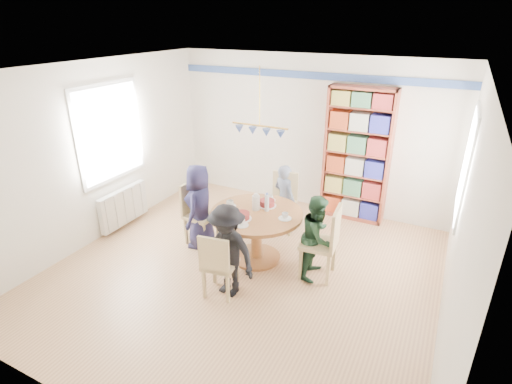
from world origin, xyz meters
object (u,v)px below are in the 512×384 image
Objects in this scene: radiator at (124,206)px; dining_table at (256,225)px; chair_left at (197,210)px; chair_near at (218,263)px; person_right at (318,237)px; person_left at (200,207)px; person_far at (284,199)px; chair_right at (326,240)px; bookshelf at (357,157)px; person_near at (227,251)px; chair_far at (284,199)px.

dining_table reaches higher than radiator.
chair_left is 1.44m from chair_near.
person_right is (1.94, -0.03, 0.05)m from chair_left.
radiator is at bearing -100.03° from person_left.
radiator is 2.56m from chair_near.
radiator is 2.67m from person_far.
chair_near is 1.92m from person_far.
chair_left is 2.05m from chair_right.
radiator is at bearing 159.52° from chair_near.
dining_table is at bearing 89.93° from person_right.
bookshelf is (0.89, 1.96, 0.55)m from dining_table.
person_left is 2.74m from bookshelf.
chair_left is 0.43× the size of bookshelf.
person_near is (1.08, -0.91, 0.08)m from chair_left.
dining_table is 1.00× the size of person_left.
person_left is (0.12, -0.08, 0.12)m from chair_left.
person_near is at bearing -106.83° from bookshelf.
chair_near is (1.01, -1.02, -0.05)m from chair_left.
dining_table is at bearing -178.96° from chair_right.
chair_near is 0.68× the size of person_left.
dining_table is 0.58× the size of bookshelf.
chair_left is 2.78m from bookshelf.
chair_right is 1.45m from chair_near.
person_right is at bearing 1.12° from dining_table.
chair_right is (1.00, 0.02, 0.01)m from dining_table.
person_far is at bearing 40.02° from chair_left.
dining_table is at bearing 2.01° from radiator.
chair_left is at bearing 177.66° from dining_table.
person_far is at bearing 88.45° from dining_table.
person_left is at bearing 67.86° from person_far.
dining_table is 1.26× the size of chair_right.
chair_far is 1.42m from bookshelf.
chair_far is at bearing -39.50° from person_far.
person_left is (-1.93, -0.06, 0.09)m from chair_right.
person_left is at bearing -178.22° from chair_right.
chair_left reaches higher than chair_near.
radiator is 0.44× the size of bookshelf.
bookshelf is (0.86, 1.01, 0.54)m from person_far.
chair_left is 0.79× the size of person_near.
chair_right is at bearing -90.80° from person_right.
bookshelf reaches higher than chair_left.
person_far is (-0.98, 0.92, 0.01)m from chair_right.
person_near reaches higher than radiator.
person_left reaches higher than dining_table.
radiator is 3.34m from person_right.
person_near is at bearing 112.25° from person_far.
chair_left is 0.95× the size of chair_right.
chair_far is 0.73× the size of person_left.
bookshelf is (3.32, 2.04, 0.76)m from radiator.
person_right is (0.92, -1.03, 0.06)m from chair_far.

